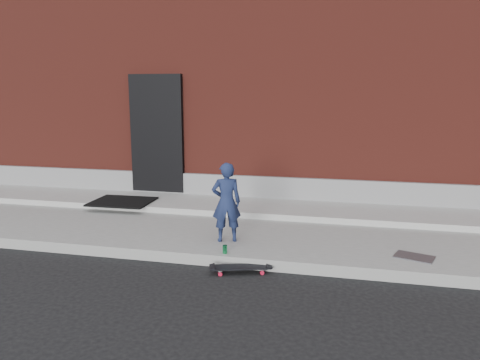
# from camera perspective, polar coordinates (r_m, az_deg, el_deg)

# --- Properties ---
(ground) EXTENTS (80.00, 80.00, 0.00)m
(ground) POSITION_cam_1_polar(r_m,az_deg,el_deg) (5.96, 2.57, -11.00)
(ground) COLOR black
(ground) RESTS_ON ground
(sidewalk) EXTENTS (20.00, 3.00, 0.15)m
(sidewalk) POSITION_cam_1_polar(r_m,az_deg,el_deg) (7.34, 4.74, -6.18)
(sidewalk) COLOR gray
(sidewalk) RESTS_ON ground
(apron) EXTENTS (20.00, 1.20, 0.10)m
(apron) POSITION_cam_1_polar(r_m,az_deg,el_deg) (8.16, 5.68, -3.52)
(apron) COLOR gray
(apron) RESTS_ON sidewalk
(building) EXTENTS (20.00, 8.10, 5.00)m
(building) POSITION_cam_1_polar(r_m,az_deg,el_deg) (12.48, 8.71, 12.02)
(building) COLOR maroon
(building) RESTS_ON ground
(child) EXTENTS (0.47, 0.39, 1.11)m
(child) POSITION_cam_1_polar(r_m,az_deg,el_deg) (6.45, -1.67, -2.73)
(child) COLOR #192346
(child) RESTS_ON sidewalk
(skateboard) EXTENTS (0.77, 0.41, 0.08)m
(skateboard) POSITION_cam_1_polar(r_m,az_deg,el_deg) (5.87, 0.08, -10.63)
(skateboard) COLOR red
(skateboard) RESTS_ON ground
(soda_can) EXTENTS (0.07, 0.07, 0.11)m
(soda_can) POSITION_cam_1_polar(r_m,az_deg,el_deg) (6.10, -1.86, -8.44)
(soda_can) COLOR #1B8846
(soda_can) RESTS_ON sidewalk
(doormat) EXTENTS (1.07, 0.87, 0.03)m
(doormat) POSITION_cam_1_polar(r_m,az_deg,el_deg) (8.63, -14.16, -2.57)
(doormat) COLOR black
(doormat) RESTS_ON apron
(utility_plate) EXTENTS (0.54, 0.43, 0.01)m
(utility_plate) POSITION_cam_1_polar(r_m,az_deg,el_deg) (6.36, 20.48, -8.77)
(utility_plate) COLOR #515156
(utility_plate) RESTS_ON sidewalk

